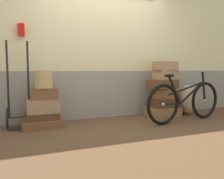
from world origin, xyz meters
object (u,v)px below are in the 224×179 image
object	(u,v)px
suitcase_1	(42,116)
suitcase_7	(163,84)
suitcase_9	(165,66)
suitcase_6	(164,93)
suitcase_2	(43,106)
suitcase_8	(166,75)
luggage_trolley	(19,109)
wicker_basket	(43,79)
suitcase_5	(165,103)
bicycle	(185,101)
suitcase_3	(45,94)
suitcase_0	(42,124)
burlap_sack	(188,100)
suitcase_4	(162,112)

from	to	relation	value
suitcase_1	suitcase_7	distance (m)	2.33
suitcase_9	suitcase_6	bearing A→B (deg)	83.98
suitcase_2	suitcase_8	size ratio (longest dim) A/B	1.14
suitcase_8	luggage_trolley	xyz separation A→B (m)	(-2.68, 0.13, -0.52)
suitcase_8	suitcase_9	xyz separation A→B (m)	(-0.02, -0.01, 0.17)
suitcase_2	suitcase_7	distance (m)	2.28
suitcase_9	wicker_basket	world-z (taller)	suitcase_9
suitcase_5	suitcase_8	xyz separation A→B (m)	(0.01, 0.02, 0.55)
bicycle	wicker_basket	bearing A→B (deg)	167.75
suitcase_3	bicycle	world-z (taller)	bicycle
suitcase_1	bicycle	bearing A→B (deg)	-10.70
suitcase_3	bicycle	distance (m)	2.42
suitcase_5	suitcase_6	distance (m)	0.19
suitcase_3	suitcase_5	size ratio (longest dim) A/B	0.75
suitcase_0	suitcase_1	bearing A→B (deg)	83.20
wicker_basket	burlap_sack	size ratio (longest dim) A/B	0.46
suitcase_8	suitcase_9	distance (m)	0.17
suitcase_1	suitcase_0	bearing A→B (deg)	-91.33
suitcase_8	suitcase_5	bearing A→B (deg)	-126.52
suitcase_2	suitcase_8	xyz separation A→B (m)	(2.32, -0.03, 0.48)
suitcase_9	wicker_basket	bearing A→B (deg)	177.81
suitcase_5	suitcase_8	world-z (taller)	suitcase_8
suitcase_0	suitcase_9	xyz separation A→B (m)	(2.32, -0.00, 0.93)
suitcase_4	luggage_trolley	distance (m)	2.64
suitcase_2	suitcase_3	size ratio (longest dim) A/B	1.25
suitcase_8	burlap_sack	distance (m)	0.76
suitcase_9	burlap_sack	xyz separation A→B (m)	(0.58, 0.00, -0.69)
suitcase_9	suitcase_8	bearing A→B (deg)	29.55
suitcase_3	suitcase_6	xyz separation A→B (m)	(2.27, -0.01, -0.08)
suitcase_3	suitcase_7	world-z (taller)	suitcase_7
suitcase_1	suitcase_3	world-z (taller)	suitcase_3
suitcase_4	suitcase_9	xyz separation A→B (m)	(0.03, -0.03, 0.90)
suitcase_7	luggage_trolley	size ratio (longest dim) A/B	0.42
suitcase_6	burlap_sack	distance (m)	0.60
suitcase_2	suitcase_5	xyz separation A→B (m)	(2.31, -0.04, -0.07)
suitcase_9	wicker_basket	size ratio (longest dim) A/B	1.57
suitcase_3	suitcase_4	distance (m)	2.29
suitcase_3	suitcase_5	bearing A→B (deg)	1.81
suitcase_1	burlap_sack	size ratio (longest dim) A/B	0.87
suitcase_2	burlap_sack	world-z (taller)	burlap_sack
suitcase_7	wicker_basket	world-z (taller)	wicker_basket
wicker_basket	bicycle	bearing A→B (deg)	-12.25
suitcase_0	suitcase_6	size ratio (longest dim) A/B	1.37
suitcase_1	suitcase_2	bearing A→B (deg)	40.39
wicker_basket	suitcase_5	bearing A→B (deg)	-0.31
suitcase_0	suitcase_2	xyz separation A→B (m)	(0.02, 0.04, 0.28)
suitcase_8	burlap_sack	xyz separation A→B (m)	(0.56, -0.01, -0.52)
suitcase_3	suitcase_8	bearing A→B (deg)	2.19
luggage_trolley	suitcase_4	bearing A→B (deg)	-2.45
suitcase_0	wicker_basket	size ratio (longest dim) A/B	2.26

